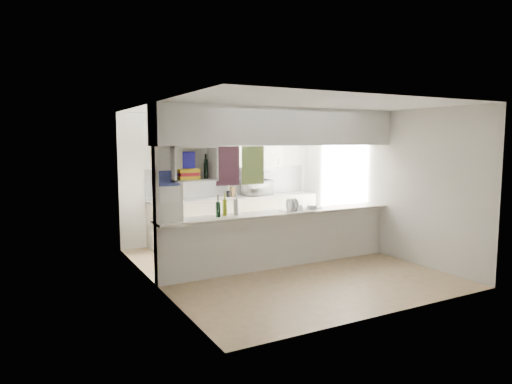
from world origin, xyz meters
TOP-DOWN VIEW (x-y plane):
  - floor at (0.00, 0.00)m, footprint 4.80×4.80m
  - ceiling at (0.00, 0.00)m, footprint 4.80×4.80m
  - wall_back at (0.00, 2.40)m, footprint 4.20×0.00m
  - wall_left at (-2.10, 0.00)m, footprint 0.00×4.80m
  - wall_right at (2.10, 0.00)m, footprint 0.00×4.80m
  - servery_partition at (-0.17, 0.00)m, footprint 4.20×0.50m
  - cubby_shelf at (-1.57, -0.06)m, footprint 0.65×0.35m
  - kitchen_run at (0.16, 2.14)m, footprint 3.60×0.63m
  - microwave at (0.72, 2.14)m, footprint 0.62×0.44m
  - bowl at (0.75, 2.13)m, footprint 0.24×0.24m
  - dish_rack at (0.23, -0.05)m, footprint 0.43×0.33m
  - cup at (0.21, -0.05)m, footprint 0.13×0.13m
  - wine_bottles at (-0.96, 0.02)m, footprint 0.37×0.15m
  - plastic_tubs at (0.49, 0.04)m, footprint 0.49×0.22m
  - utensil_jar at (0.06, 2.15)m, footprint 0.10×0.10m
  - knife_block at (0.15, 2.18)m, footprint 0.13×0.12m

SIDE VIEW (x-z plane):
  - floor at x=0.00m, z-range 0.00..0.00m
  - kitchen_run at x=0.16m, z-range -0.29..1.95m
  - plastic_tubs at x=0.49m, z-range 0.92..0.99m
  - cup at x=0.21m, z-range 0.94..1.02m
  - utensil_jar at x=0.06m, z-range 0.92..1.06m
  - dish_rack at x=0.23m, z-range 0.90..1.12m
  - knife_block at x=0.15m, z-range 0.92..1.13m
  - wine_bottles at x=-0.96m, z-range 0.87..1.24m
  - microwave at x=0.72m, z-range 0.92..1.25m
  - bowl at x=0.75m, z-range 1.25..1.30m
  - wall_back at x=0.00m, z-range -0.80..3.40m
  - wall_left at x=-2.10m, z-range -1.10..3.70m
  - wall_right at x=2.10m, z-range -1.10..3.70m
  - servery_partition at x=-0.17m, z-range 0.36..2.96m
  - cubby_shelf at x=-1.57m, z-range 1.46..1.96m
  - ceiling at x=0.00m, z-range 2.60..2.60m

